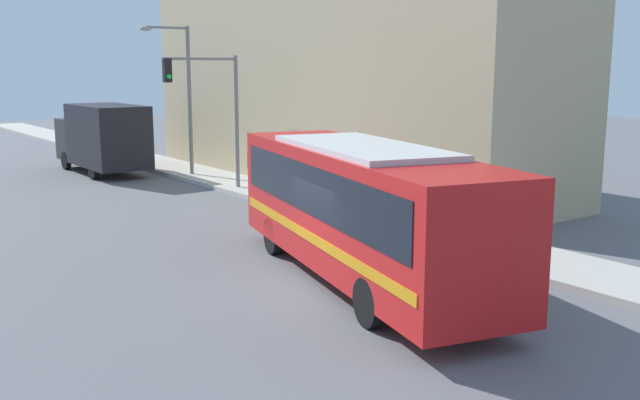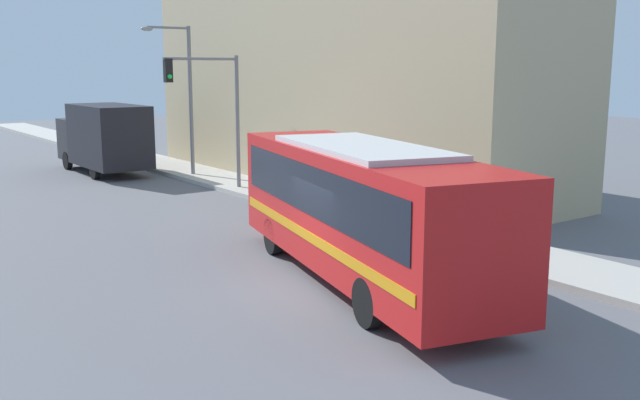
{
  "view_description": "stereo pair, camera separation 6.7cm",
  "coord_description": "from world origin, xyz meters",
  "px_view_note": "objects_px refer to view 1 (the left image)",
  "views": [
    {
      "loc": [
        -9.47,
        -12.96,
        5.09
      ],
      "look_at": [
        2.16,
        2.8,
        1.44
      ],
      "focal_mm": 40.0,
      "sensor_mm": 36.0,
      "label": 1
    },
    {
      "loc": [
        -9.42,
        -13.0,
        5.09
      ],
      "look_at": [
        2.16,
        2.8,
        1.44
      ],
      "focal_mm": 40.0,
      "sensor_mm": 36.0,
      "label": 2
    }
  ],
  "objects_px": {
    "city_bus": "(361,203)",
    "pedestrian_near_corner": "(252,167)",
    "fire_hydrant": "(334,201)",
    "traffic_light_pole": "(212,98)",
    "delivery_truck": "(102,136)",
    "pedestrian_mid_block": "(337,181)",
    "parking_meter": "(274,177)",
    "street_lamp": "(183,87)"
  },
  "relations": [
    {
      "from": "city_bus",
      "to": "street_lamp",
      "type": "xyz_separation_m",
      "value": [
        3.88,
        17.46,
        2.28
      ]
    },
    {
      "from": "city_bus",
      "to": "delivery_truck",
      "type": "bearing_deg",
      "value": 100.96
    },
    {
      "from": "pedestrian_near_corner",
      "to": "pedestrian_mid_block",
      "type": "relative_size",
      "value": 0.97
    },
    {
      "from": "delivery_truck",
      "to": "pedestrian_mid_block",
      "type": "relative_size",
      "value": 3.96
    },
    {
      "from": "fire_hydrant",
      "to": "pedestrian_mid_block",
      "type": "relative_size",
      "value": 0.48
    },
    {
      "from": "city_bus",
      "to": "parking_meter",
      "type": "bearing_deg",
      "value": 83.05
    },
    {
      "from": "fire_hydrant",
      "to": "traffic_light_pole",
      "type": "height_order",
      "value": "traffic_light_pole"
    },
    {
      "from": "city_bus",
      "to": "parking_meter",
      "type": "relative_size",
      "value": 9.14
    },
    {
      "from": "pedestrian_mid_block",
      "to": "street_lamp",
      "type": "bearing_deg",
      "value": 95.62
    },
    {
      "from": "delivery_truck",
      "to": "pedestrian_mid_block",
      "type": "bearing_deg",
      "value": -75.91
    },
    {
      "from": "delivery_truck",
      "to": "parking_meter",
      "type": "bearing_deg",
      "value": -77.15
    },
    {
      "from": "city_bus",
      "to": "pedestrian_near_corner",
      "type": "distance_m",
      "value": 13.19
    },
    {
      "from": "traffic_light_pole",
      "to": "fire_hydrant",
      "type": "bearing_deg",
      "value": -81.99
    },
    {
      "from": "delivery_truck",
      "to": "street_lamp",
      "type": "distance_m",
      "value": 5.17
    },
    {
      "from": "city_bus",
      "to": "delivery_truck",
      "type": "height_order",
      "value": "delivery_truck"
    },
    {
      "from": "city_bus",
      "to": "fire_hydrant",
      "type": "height_order",
      "value": "city_bus"
    },
    {
      "from": "parking_meter",
      "to": "street_lamp",
      "type": "xyz_separation_m",
      "value": [
        -0.06,
        7.49,
        3.22
      ]
    },
    {
      "from": "pedestrian_near_corner",
      "to": "pedestrian_mid_block",
      "type": "xyz_separation_m",
      "value": [
        0.47,
        -5.17,
        0.03
      ]
    },
    {
      "from": "city_bus",
      "to": "pedestrian_mid_block",
      "type": "distance_m",
      "value": 8.77
    },
    {
      "from": "traffic_light_pole",
      "to": "street_lamp",
      "type": "xyz_separation_m",
      "value": [
        0.9,
        4.49,
        0.32
      ]
    },
    {
      "from": "delivery_truck",
      "to": "parking_meter",
      "type": "xyz_separation_m",
      "value": [
        2.58,
        -11.31,
        -0.82
      ]
    },
    {
      "from": "fire_hydrant",
      "to": "street_lamp",
      "type": "xyz_separation_m",
      "value": [
        -0.06,
        11.3,
        3.61
      ]
    },
    {
      "from": "traffic_light_pole",
      "to": "pedestrian_mid_block",
      "type": "height_order",
      "value": "traffic_light_pole"
    },
    {
      "from": "fire_hydrant",
      "to": "street_lamp",
      "type": "distance_m",
      "value": 11.87
    },
    {
      "from": "delivery_truck",
      "to": "fire_hydrant",
      "type": "relative_size",
      "value": 8.32
    },
    {
      "from": "parking_meter",
      "to": "pedestrian_near_corner",
      "type": "distance_m",
      "value": 2.48
    },
    {
      "from": "traffic_light_pole",
      "to": "pedestrian_near_corner",
      "type": "height_order",
      "value": "traffic_light_pole"
    },
    {
      "from": "city_bus",
      "to": "pedestrian_mid_block",
      "type": "height_order",
      "value": "city_bus"
    },
    {
      "from": "traffic_light_pole",
      "to": "parking_meter",
      "type": "bearing_deg",
      "value": -72.29
    },
    {
      "from": "city_bus",
      "to": "pedestrian_near_corner",
      "type": "xyz_separation_m",
      "value": [
        4.42,
        12.4,
        -0.88
      ]
    },
    {
      "from": "fire_hydrant",
      "to": "pedestrian_mid_block",
      "type": "bearing_deg",
      "value": 48.65
    },
    {
      "from": "pedestrian_mid_block",
      "to": "traffic_light_pole",
      "type": "bearing_deg",
      "value": 108.34
    },
    {
      "from": "parking_meter",
      "to": "street_lamp",
      "type": "height_order",
      "value": "street_lamp"
    },
    {
      "from": "fire_hydrant",
      "to": "delivery_truck",
      "type": "bearing_deg",
      "value": 99.68
    },
    {
      "from": "fire_hydrant",
      "to": "parking_meter",
      "type": "distance_m",
      "value": 3.83
    },
    {
      "from": "fire_hydrant",
      "to": "parking_meter",
      "type": "bearing_deg",
      "value": 90.0
    },
    {
      "from": "fire_hydrant",
      "to": "street_lamp",
      "type": "bearing_deg",
      "value": 90.31
    },
    {
      "from": "traffic_light_pole",
      "to": "pedestrian_mid_block",
      "type": "relative_size",
      "value": 3.09
    },
    {
      "from": "delivery_truck",
      "to": "city_bus",
      "type": "bearing_deg",
      "value": -93.66
    },
    {
      "from": "fire_hydrant",
      "to": "city_bus",
      "type": "bearing_deg",
      "value": -122.62
    },
    {
      "from": "city_bus",
      "to": "fire_hydrant",
      "type": "relative_size",
      "value": 12.85
    },
    {
      "from": "delivery_truck",
      "to": "street_lamp",
      "type": "relative_size",
      "value": 1.03
    }
  ]
}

